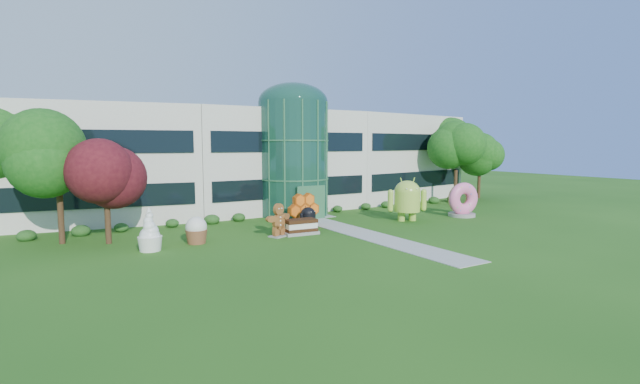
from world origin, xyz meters
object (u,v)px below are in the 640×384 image
donut (462,199)px  gingerbread (279,220)px  android_green (407,197)px  android_black (308,216)px

donut → gingerbread: donut is taller
android_green → donut: 5.69m
android_green → gingerbread: size_ratio=1.56×
donut → android_black: bearing=-174.9°
android_green → donut: (5.63, -0.68, -0.45)m
android_black → donut: bearing=-26.0°
android_green → android_black: 8.85m
android_black → donut: 14.47m
android_black → gingerbread: (-2.99, -1.27, 0.18)m
android_black → donut: (14.38, -1.54, 0.52)m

